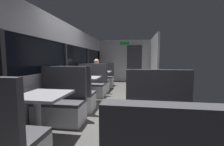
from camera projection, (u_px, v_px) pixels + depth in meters
name	position (u px, v px, depth m)	size (l,w,h in m)	color
ground_plane	(114.00, 104.00, 4.21)	(3.30, 9.20, 0.02)	#514F4C
carriage_window_panel_left	(65.00, 64.00, 4.31)	(0.09, 8.48, 2.30)	#B2B2B7
carriage_end_bulkhead	(125.00, 61.00, 8.22)	(2.90, 0.11, 2.30)	#B2B2B7
carriage_aisle_panel_right	(154.00, 61.00, 6.84)	(0.08, 2.40, 2.30)	#B2B2B7
dining_table_near_window	(37.00, 100.00, 2.22)	(0.90, 0.70, 0.74)	#9E9EA3
bench_near_window_facing_entry	(61.00, 106.00, 2.94)	(0.95, 0.50, 1.10)	silver
dining_table_mid_window	(84.00, 80.00, 4.27)	(0.90, 0.70, 0.74)	#9E9EA3
bench_mid_window_facing_end	(74.00, 97.00, 3.61)	(0.95, 0.50, 1.10)	silver
bench_mid_window_facing_entry	(91.00, 87.00, 4.99)	(0.95, 0.50, 1.10)	silver
dining_table_far_window	(100.00, 74.00, 6.33)	(0.90, 0.70, 0.74)	#9E9EA3
bench_far_window_facing_end	(96.00, 83.00, 5.67)	(0.95, 0.50, 1.10)	silver
bench_far_window_facing_entry	(103.00, 79.00, 7.05)	(0.95, 0.50, 1.10)	silver
dining_table_front_aisle	(173.00, 126.00, 1.36)	(0.90, 0.70, 0.74)	#9E9EA3
bench_front_aisle_facing_entry	(159.00, 125.00, 2.08)	(0.95, 0.50, 1.10)	silver
seated_passenger	(96.00, 78.00, 5.72)	(0.47, 0.55, 1.26)	#26262D
coffee_cup_primary	(102.00, 70.00, 6.33)	(0.07, 0.07, 0.09)	#B23333
coffee_cup_secondary	(154.00, 112.00, 1.32)	(0.07, 0.07, 0.09)	#B23333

